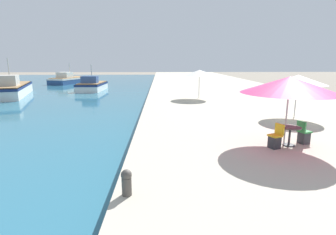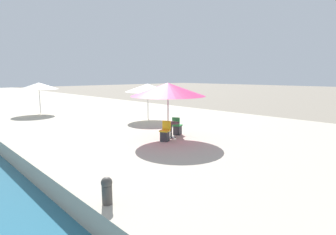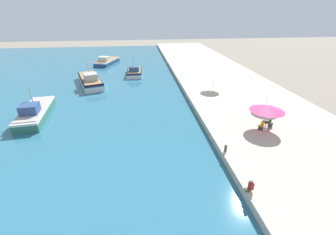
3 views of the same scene
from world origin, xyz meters
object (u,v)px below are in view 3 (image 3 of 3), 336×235
(cafe_table, at_px, (266,124))
(fishing_boat_near, at_px, (35,112))
(fishing_boat_distant, at_px, (107,61))
(cafe_umbrella_white, at_px, (268,92))
(cafe_umbrella_pink, at_px, (267,108))
(mooring_bollard, at_px, (226,148))
(person_at_quay, at_px, (250,186))
(cafe_umbrella_striped, at_px, (214,76))
(fishing_boat_mid, at_px, (90,80))
(fishing_boat_far, at_px, (134,72))
(cafe_chair_right, at_px, (261,127))
(cafe_chair_left, at_px, (270,124))

(cafe_table, bearing_deg, fishing_boat_near, 164.28)
(fishing_boat_distant, bearing_deg, cafe_umbrella_white, -35.36)
(fishing_boat_near, height_order, cafe_umbrella_pink, fishing_boat_near)
(mooring_bollard, bearing_deg, cafe_umbrella_white, 45.42)
(cafe_umbrella_pink, bearing_deg, person_at_quay, -123.23)
(cafe_umbrella_striped, height_order, mooring_bollard, cafe_umbrella_striped)
(cafe_table, bearing_deg, fishing_boat_distant, 119.13)
(cafe_umbrella_striped, relative_size, cafe_table, 3.56)
(fishing_boat_near, relative_size, mooring_bollard, 13.58)
(fishing_boat_mid, distance_m, fishing_boat_far, 9.40)
(fishing_boat_near, height_order, person_at_quay, fishing_boat_near)
(cafe_umbrella_white, relative_size, cafe_table, 3.83)
(cafe_chair_right, xyz_separation_m, mooring_bollard, (-5.07, -3.35, 0.02))
(fishing_boat_distant, height_order, person_at_quay, fishing_boat_distant)
(fishing_boat_near, xyz_separation_m, fishing_boat_far, (11.89, 18.51, -0.12))
(fishing_boat_near, distance_m, mooring_bollard, 22.93)
(fishing_boat_far, bearing_deg, fishing_boat_distant, 121.36)
(fishing_boat_mid, relative_size, fishing_boat_far, 1.73)
(cafe_umbrella_white, distance_m, person_at_quay, 15.99)
(fishing_boat_far, bearing_deg, cafe_umbrella_white, -50.40)
(fishing_boat_far, bearing_deg, mooring_bollard, -73.47)
(fishing_boat_mid, xyz_separation_m, cafe_table, (21.70, -20.40, 0.40))
(cafe_umbrella_pink, height_order, cafe_umbrella_white, cafe_umbrella_pink)
(fishing_boat_distant, height_order, cafe_umbrella_white, fishing_boat_distant)
(fishing_boat_far, bearing_deg, person_at_quay, -75.63)
(fishing_boat_distant, distance_m, cafe_chair_right, 42.57)
(cafe_umbrella_striped, bearing_deg, fishing_boat_mid, 159.80)
(cafe_umbrella_pink, distance_m, cafe_umbrella_striped, 13.05)
(cafe_table, bearing_deg, fishing_boat_far, 118.50)
(fishing_boat_near, distance_m, fishing_boat_distant, 30.39)
(cafe_table, xyz_separation_m, mooring_bollard, (-5.74, -3.63, -0.18))
(fishing_boat_distant, height_order, mooring_bollard, fishing_boat_distant)
(cafe_umbrella_pink, bearing_deg, cafe_umbrella_striped, 96.16)
(cafe_umbrella_striped, xyz_separation_m, person_at_quay, (-4.18, -21.49, -1.77))
(cafe_umbrella_white, relative_size, mooring_bollard, 4.68)
(fishing_boat_mid, bearing_deg, cafe_table, -61.47)
(cafe_umbrella_pink, height_order, cafe_chair_left, cafe_umbrella_pink)
(cafe_chair_right, bearing_deg, person_at_quay, 125.63)
(cafe_umbrella_striped, bearing_deg, fishing_boat_near, -166.78)
(cafe_chair_left, distance_m, cafe_chair_right, 1.45)
(fishing_boat_mid, bearing_deg, cafe_umbrella_white, -50.54)
(cafe_chair_left, bearing_deg, fishing_boat_far, -169.37)
(fishing_boat_far, xyz_separation_m, fishing_boat_distant, (-6.75, 11.44, 0.01))
(cafe_umbrella_pink, bearing_deg, mooring_bollard, -146.65)
(cafe_umbrella_striped, distance_m, cafe_chair_left, 13.09)
(cafe_umbrella_striped, bearing_deg, fishing_boat_distant, 128.35)
(fishing_boat_near, bearing_deg, mooring_bollard, -34.52)
(cafe_table, distance_m, cafe_chair_right, 0.75)
(cafe_chair_left, distance_m, mooring_bollard, 7.50)
(fishing_boat_mid, xyz_separation_m, cafe_chair_left, (22.38, -20.17, 0.19))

